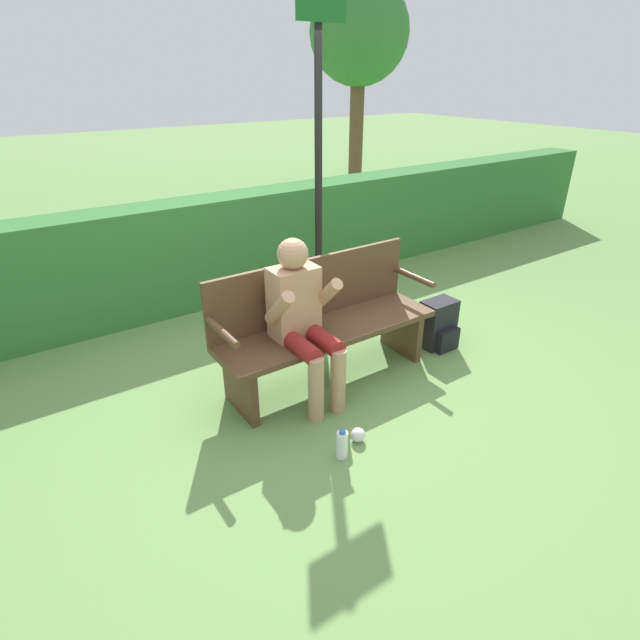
{
  "coord_description": "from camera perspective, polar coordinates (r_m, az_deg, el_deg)",
  "views": [
    {
      "loc": [
        -1.95,
        -2.74,
        2.21
      ],
      "look_at": [
        -0.15,
        -0.1,
        0.61
      ],
      "focal_mm": 28.0,
      "sensor_mm": 36.0,
      "label": 1
    }
  ],
  "objects": [
    {
      "name": "water_bottle",
      "position": [
        3.24,
        2.53,
        -14.03
      ],
      "size": [
        0.07,
        0.07,
        0.21
      ],
      "color": "white",
      "rests_on": "ground"
    },
    {
      "name": "signpost",
      "position": [
        4.71,
        -0.13,
        20.18
      ],
      "size": [
        0.48,
        0.09,
        2.89
      ],
      "color": "black",
      "rests_on": "ground"
    },
    {
      "name": "litter_crumple",
      "position": [
        3.4,
        4.36,
        -12.95
      ],
      "size": [
        0.1,
        0.1,
        0.1
      ],
      "color": "silver",
      "rests_on": "ground"
    },
    {
      "name": "park_bench",
      "position": [
        3.84,
        0.39,
        -0.24
      ],
      "size": [
        1.77,
        0.5,
        0.95
      ],
      "color": "#513823",
      "rests_on": "ground"
    },
    {
      "name": "ground_plane",
      "position": [
        4.02,
        0.97,
        -6.67
      ],
      "size": [
        40.0,
        40.0,
        0.0
      ],
      "primitive_type": "plane",
      "color": "#668E4C"
    },
    {
      "name": "hedge_back",
      "position": [
        5.37,
        -11.33,
        8.01
      ],
      "size": [
        12.0,
        0.44,
        1.08
      ],
      "color": "#337033",
      "rests_on": "ground"
    },
    {
      "name": "backpack",
      "position": [
        4.51,
        13.41,
        -0.55
      ],
      "size": [
        0.3,
        0.27,
        0.43
      ],
      "color": "black",
      "rests_on": "ground"
    },
    {
      "name": "person_seated",
      "position": [
        3.52,
        -2.06,
        0.58
      ],
      "size": [
        0.48,
        0.59,
        1.19
      ],
      "color": "tan",
      "rests_on": "ground"
    },
    {
      "name": "tree",
      "position": [
        11.22,
        4.5,
        29.74
      ],
      "size": [
        1.95,
        1.95,
        3.84
      ],
      "color": "brown",
      "rests_on": "ground"
    }
  ]
}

